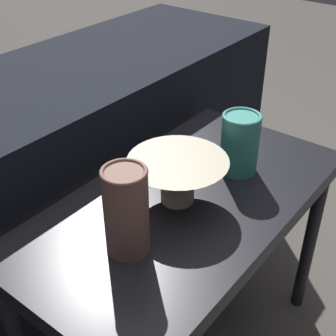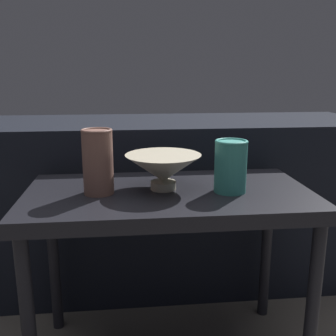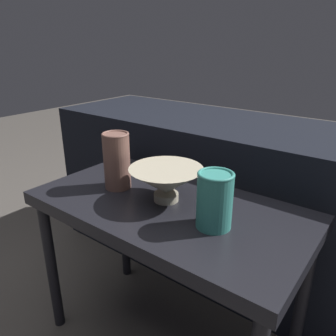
# 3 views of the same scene
# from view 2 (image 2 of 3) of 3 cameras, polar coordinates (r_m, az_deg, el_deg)

# --- Properties ---
(table) EXTENTS (0.81, 0.43, 0.54)m
(table) POSITION_cam_2_polar(r_m,az_deg,el_deg) (1.14, 0.08, -6.29)
(table) COLOR black
(table) RESTS_ON ground_plane
(couch_backdrop) EXTENTS (1.72, 0.50, 0.68)m
(couch_backdrop) POSITION_cam_2_polar(r_m,az_deg,el_deg) (1.66, -1.81, -4.78)
(couch_backdrop) COLOR black
(couch_backdrop) RESTS_ON ground_plane
(bowl) EXTENTS (0.21, 0.21, 0.10)m
(bowl) POSITION_cam_2_polar(r_m,az_deg,el_deg) (1.11, -0.70, -0.09)
(bowl) COLOR #B2A88E
(bowl) RESTS_ON table
(vase_textured_left) EXTENTS (0.08, 0.08, 0.18)m
(vase_textured_left) POSITION_cam_2_polar(r_m,az_deg,el_deg) (1.08, -10.14, 1.01)
(vase_textured_left) COLOR brown
(vase_textured_left) RESTS_ON table
(vase_colorful_right) EXTENTS (0.09, 0.09, 0.15)m
(vase_colorful_right) POSITION_cam_2_polar(r_m,az_deg,el_deg) (1.10, 9.07, 0.36)
(vase_colorful_right) COLOR teal
(vase_colorful_right) RESTS_ON table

